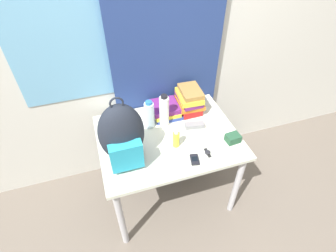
# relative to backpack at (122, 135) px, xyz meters

# --- Properties ---
(ground_plane) EXTENTS (12.00, 12.00, 0.00)m
(ground_plane) POSITION_rel_backpack_xyz_m (0.35, -0.28, -0.95)
(ground_plane) COLOR #665B51
(wall_back) EXTENTS (6.00, 0.06, 2.50)m
(wall_back) POSITION_rel_backpack_xyz_m (0.35, 0.61, 0.30)
(wall_back) COLOR beige
(wall_back) RESTS_ON ground_plane
(curtain_blue) EXTENTS (0.90, 0.04, 2.50)m
(curtain_blue) POSITION_rel_backpack_xyz_m (0.48, 0.55, 0.30)
(curtain_blue) COLOR navy
(curtain_blue) RESTS_ON ground_plane
(desk) EXTENTS (1.05, 0.81, 0.73)m
(desk) POSITION_rel_backpack_xyz_m (0.35, 0.12, -0.31)
(desk) COLOR beige
(desk) RESTS_ON ground_plane
(backpack) EXTENTS (0.30, 0.26, 0.52)m
(backpack) POSITION_rel_backpack_xyz_m (0.00, 0.00, 0.00)
(backpack) COLOR #1E232D
(backpack) RESTS_ON desk
(book_stack_left) EXTENTS (0.24, 0.26, 0.10)m
(book_stack_left) POSITION_rel_backpack_xyz_m (0.41, 0.38, -0.17)
(book_stack_left) COLOR navy
(book_stack_left) RESTS_ON desk
(book_stack_center) EXTENTS (0.22, 0.27, 0.21)m
(book_stack_center) POSITION_rel_backpack_xyz_m (0.62, 0.37, -0.12)
(book_stack_center) COLOR red
(book_stack_center) RESTS_ON desk
(water_bottle) EXTENTS (0.08, 0.08, 0.24)m
(water_bottle) POSITION_rel_backpack_xyz_m (0.25, 0.27, -0.11)
(water_bottle) COLOR silver
(water_bottle) RESTS_ON desk
(sports_bottle) EXTENTS (0.07, 0.07, 0.28)m
(sports_bottle) POSITION_rel_backpack_xyz_m (0.36, 0.25, -0.08)
(sports_bottle) COLOR white
(sports_bottle) RESTS_ON desk
(sunscreen_bottle) EXTENTS (0.05, 0.05, 0.15)m
(sunscreen_bottle) POSITION_rel_backpack_xyz_m (0.38, 0.00, -0.15)
(sunscreen_bottle) COLOR yellow
(sunscreen_bottle) RESTS_ON desk
(cell_phone) EXTENTS (0.07, 0.10, 0.02)m
(cell_phone) POSITION_rel_backpack_xyz_m (0.45, -0.17, -0.21)
(cell_phone) COLOR black
(cell_phone) RESTS_ON desk
(sunglasses_case) EXTENTS (0.16, 0.08, 0.04)m
(sunglasses_case) POSITION_rel_backpack_xyz_m (0.58, 0.15, -0.20)
(sunglasses_case) COLOR gray
(sunglasses_case) RESTS_ON desk
(camera_pouch) EXTENTS (0.11, 0.09, 0.06)m
(camera_pouch) POSITION_rel_backpack_xyz_m (0.79, -0.08, -0.19)
(camera_pouch) COLOR #234C33
(camera_pouch) RESTS_ON desk
(wristwatch) EXTENTS (0.04, 0.09, 0.01)m
(wristwatch) POSITION_rel_backpack_xyz_m (0.57, -0.14, -0.22)
(wristwatch) COLOR black
(wristwatch) RESTS_ON desk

